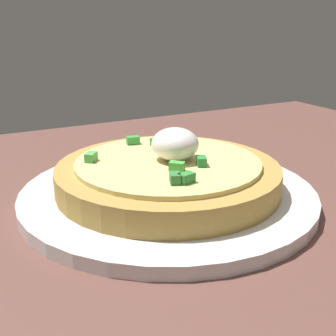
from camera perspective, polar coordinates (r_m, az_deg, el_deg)
dining_table at (r=35.88cm, az=4.68°, el=-10.19°), size 94.74×80.18×2.29cm
plate at (r=41.21cm, az=0.00°, el=-3.40°), size 27.31×27.31×1.18cm
pizza at (r=40.48cm, az=0.04°, el=-0.71°), size 20.61×20.61×5.69cm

